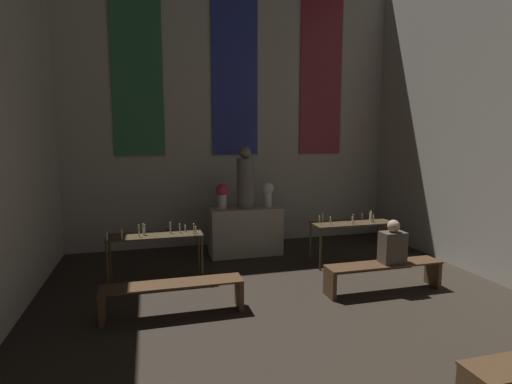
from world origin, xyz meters
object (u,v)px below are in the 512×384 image
(candle_rack_right, at_px, (352,227))
(pew_back_right, at_px, (384,271))
(altar, at_px, (245,231))
(flower_vase_right, at_px, (267,192))
(pew_back_left, at_px, (173,292))
(person_seated, at_px, (393,245))
(flower_vase_left, at_px, (222,194))
(candle_rack_left, at_px, (155,240))
(statue, at_px, (245,180))

(candle_rack_right, xyz_separation_m, pew_back_right, (-0.19, -1.33, -0.37))
(altar, height_order, flower_vase_right, flower_vase_right)
(candle_rack_right, bearing_deg, flower_vase_right, 140.27)
(pew_back_left, bearing_deg, person_seated, 0.00)
(altar, relative_size, flower_vase_left, 2.87)
(pew_back_right, distance_m, person_seated, 0.42)
(pew_back_right, bearing_deg, flower_vase_right, 114.47)
(pew_back_right, bearing_deg, flower_vase_left, 129.75)
(flower_vase_right, relative_size, candle_rack_right, 0.33)
(candle_rack_left, height_order, person_seated, person_seated)
(flower_vase_left, relative_size, pew_back_right, 0.27)
(candle_rack_right, relative_size, pew_back_right, 0.82)
(candle_rack_left, relative_size, pew_back_left, 0.82)
(candle_rack_left, bearing_deg, flower_vase_left, 39.84)
(altar, distance_m, pew_back_left, 2.85)
(altar, xyz_separation_m, flower_vase_right, (0.45, 0.00, 0.75))
(candle_rack_left, height_order, candle_rack_right, candle_rack_right)
(candle_rack_right, bearing_deg, altar, 148.43)
(candle_rack_left, xyz_separation_m, pew_back_right, (3.26, -1.33, -0.37))
(altar, distance_m, flower_vase_right, 0.87)
(flower_vase_right, distance_m, pew_back_left, 3.24)
(statue, bearing_deg, pew_back_right, -57.24)
(pew_back_left, bearing_deg, altar, 57.24)
(candle_rack_right, height_order, pew_back_left, candle_rack_right)
(candle_rack_right, bearing_deg, pew_back_left, -157.83)
(candle_rack_left, xyz_separation_m, pew_back_left, (0.19, -1.33, -0.37))
(statue, distance_m, person_seated, 3.01)
(candle_rack_right, bearing_deg, candle_rack_left, -179.97)
(altar, xyz_separation_m, pew_back_right, (1.54, -2.39, -0.15))
(person_seated, bearing_deg, altar, 124.94)
(flower_vase_right, bearing_deg, pew_back_right, -65.53)
(flower_vase_left, xyz_separation_m, pew_back_left, (-1.09, -2.39, -0.90))
(altar, distance_m, candle_rack_left, 2.04)
(flower_vase_left, bearing_deg, pew_back_right, -50.25)
(altar, bearing_deg, person_seated, -55.06)
(statue, relative_size, candle_rack_left, 0.80)
(flower_vase_right, relative_size, candle_rack_left, 0.33)
(pew_back_left, bearing_deg, flower_vase_left, 65.53)
(statue, bearing_deg, flower_vase_left, 180.00)
(flower_vase_left, bearing_deg, statue, 0.00)
(candle_rack_left, distance_m, person_seated, 3.65)
(candle_rack_left, relative_size, candle_rack_right, 1.00)
(altar, relative_size, statue, 1.17)
(statue, distance_m, flower_vase_left, 0.52)
(candle_rack_left, xyz_separation_m, candle_rack_right, (3.45, 0.00, -0.00))
(flower_vase_left, distance_m, person_seated, 3.24)
(statue, bearing_deg, person_seated, -55.06)
(flower_vase_right, bearing_deg, candle_rack_right, -39.73)
(flower_vase_right, xyz_separation_m, pew_back_right, (1.09, -2.39, -0.90))
(statue, relative_size, candle_rack_right, 0.80)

